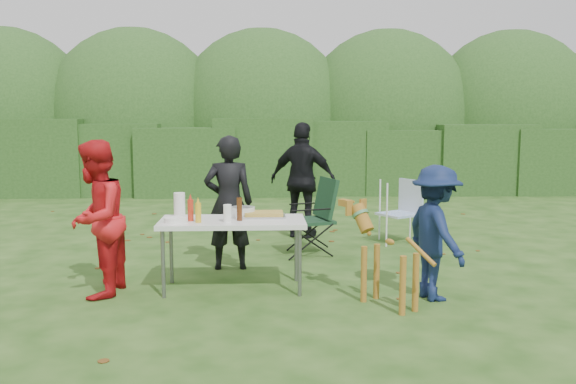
{
  "coord_description": "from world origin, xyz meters",
  "views": [
    {
      "loc": [
        -0.08,
        -6.0,
        1.82
      ],
      "look_at": [
        0.23,
        0.43,
        1.0
      ],
      "focal_mm": 38.0,
      "sensor_mm": 36.0,
      "label": 1
    }
  ],
  "objects_px": {
    "lawn_chair": "(399,211)",
    "mustard_bottle": "(198,213)",
    "child": "(436,233)",
    "folding_table": "(233,225)",
    "person_red_jacket": "(96,219)",
    "person_cook": "(229,203)",
    "beer_bottle": "(239,209)",
    "ketchup_bottle": "(191,210)",
    "camping_chair": "(309,216)",
    "paper_towel_roll": "(179,205)",
    "person_black_puffy": "(303,180)",
    "dog": "(390,258)"
  },
  "relations": [
    {
      "from": "child",
      "to": "camping_chair",
      "type": "relative_size",
      "value": 1.32
    },
    {
      "from": "person_cook",
      "to": "dog",
      "type": "height_order",
      "value": "person_cook"
    },
    {
      "from": "person_black_puffy",
      "to": "lawn_chair",
      "type": "height_order",
      "value": "person_black_puffy"
    },
    {
      "from": "child",
      "to": "dog",
      "type": "distance_m",
      "value": 0.58
    },
    {
      "from": "person_red_jacket",
      "to": "paper_towel_roll",
      "type": "height_order",
      "value": "person_red_jacket"
    },
    {
      "from": "ketchup_bottle",
      "to": "paper_towel_roll",
      "type": "bearing_deg",
      "value": 120.91
    },
    {
      "from": "person_black_puffy",
      "to": "dog",
      "type": "bearing_deg",
      "value": 122.25
    },
    {
      "from": "ketchup_bottle",
      "to": "paper_towel_roll",
      "type": "height_order",
      "value": "paper_towel_roll"
    },
    {
      "from": "person_cook",
      "to": "camping_chair",
      "type": "xyz_separation_m",
      "value": [
        1.01,
        0.71,
        -0.29
      ]
    },
    {
      "from": "paper_towel_roll",
      "to": "ketchup_bottle",
      "type": "bearing_deg",
      "value": -59.09
    },
    {
      "from": "person_black_puffy",
      "to": "lawn_chair",
      "type": "distance_m",
      "value": 1.48
    },
    {
      "from": "person_black_puffy",
      "to": "mustard_bottle",
      "type": "bearing_deg",
      "value": 88.67
    },
    {
      "from": "folding_table",
      "to": "mustard_bottle",
      "type": "distance_m",
      "value": 0.4
    },
    {
      "from": "person_black_puffy",
      "to": "lawn_chair",
      "type": "bearing_deg",
      "value": -177.24
    },
    {
      "from": "dog",
      "to": "ketchup_bottle",
      "type": "height_order",
      "value": "ketchup_bottle"
    },
    {
      "from": "lawn_chair",
      "to": "mustard_bottle",
      "type": "distance_m",
      "value": 3.55
    },
    {
      "from": "camping_chair",
      "to": "beer_bottle",
      "type": "distance_m",
      "value": 1.89
    },
    {
      "from": "person_black_puffy",
      "to": "lawn_chair",
      "type": "relative_size",
      "value": 1.89
    },
    {
      "from": "child",
      "to": "mustard_bottle",
      "type": "xyz_separation_m",
      "value": [
        -2.35,
        0.27,
        0.17
      ]
    },
    {
      "from": "lawn_chair",
      "to": "ketchup_bottle",
      "type": "bearing_deg",
      "value": 10.11
    },
    {
      "from": "child",
      "to": "folding_table",
      "type": "bearing_deg",
      "value": 62.63
    },
    {
      "from": "camping_chair",
      "to": "child",
      "type": "bearing_deg",
      "value": 101.03
    },
    {
      "from": "person_black_puffy",
      "to": "ketchup_bottle",
      "type": "relative_size",
      "value": 7.79
    },
    {
      "from": "mustard_bottle",
      "to": "ketchup_bottle",
      "type": "bearing_deg",
      "value": 131.04
    },
    {
      "from": "lawn_chair",
      "to": "paper_towel_roll",
      "type": "xyz_separation_m",
      "value": [
        -2.83,
        -2.05,
        0.42
      ]
    },
    {
      "from": "person_red_jacket",
      "to": "person_black_puffy",
      "type": "height_order",
      "value": "person_black_puffy"
    },
    {
      "from": "folding_table",
      "to": "paper_towel_roll",
      "type": "distance_m",
      "value": 0.62
    },
    {
      "from": "person_cook",
      "to": "child",
      "type": "xyz_separation_m",
      "value": [
        2.09,
        -1.3,
        -0.13
      ]
    },
    {
      "from": "dog",
      "to": "folding_table",
      "type": "bearing_deg",
      "value": 31.96
    },
    {
      "from": "paper_towel_roll",
      "to": "person_black_puffy",
      "type": "bearing_deg",
      "value": 59.45
    },
    {
      "from": "child",
      "to": "paper_towel_roll",
      "type": "xyz_separation_m",
      "value": [
        -2.58,
        0.61,
        0.2
      ]
    },
    {
      "from": "camping_chair",
      "to": "ketchup_bottle",
      "type": "distance_m",
      "value": 2.15
    },
    {
      "from": "folding_table",
      "to": "person_red_jacket",
      "type": "xyz_separation_m",
      "value": [
        -1.35,
        -0.17,
        0.1
      ]
    },
    {
      "from": "child",
      "to": "mustard_bottle",
      "type": "relative_size",
      "value": 6.67
    },
    {
      "from": "person_cook",
      "to": "beer_bottle",
      "type": "xyz_separation_m",
      "value": [
        0.16,
        -0.94,
        0.07
      ]
    },
    {
      "from": "person_black_puffy",
      "to": "child",
      "type": "xyz_separation_m",
      "value": [
        1.09,
        -3.14,
        -0.19
      ]
    },
    {
      "from": "person_red_jacket",
      "to": "paper_towel_roll",
      "type": "relative_size",
      "value": 6.06
    },
    {
      "from": "ketchup_bottle",
      "to": "beer_bottle",
      "type": "relative_size",
      "value": 0.92
    },
    {
      "from": "lawn_chair",
      "to": "ketchup_bottle",
      "type": "distance_m",
      "value": 3.55
    },
    {
      "from": "lawn_chair",
      "to": "beer_bottle",
      "type": "xyz_separation_m",
      "value": [
        -2.19,
        -2.3,
        0.41
      ]
    },
    {
      "from": "person_black_puffy",
      "to": "beer_bottle",
      "type": "xyz_separation_m",
      "value": [
        -0.85,
        -2.78,
        0.0
      ]
    },
    {
      "from": "camping_chair",
      "to": "folding_table",
      "type": "bearing_deg",
      "value": 42.2
    },
    {
      "from": "person_red_jacket",
      "to": "child",
      "type": "distance_m",
      "value": 3.38
    },
    {
      "from": "person_red_jacket",
      "to": "ketchup_bottle",
      "type": "xyz_separation_m",
      "value": [
        0.93,
        0.11,
        0.06
      ]
    },
    {
      "from": "dog",
      "to": "mustard_bottle",
      "type": "xyz_separation_m",
      "value": [
        -1.84,
        0.5,
        0.36
      ]
    },
    {
      "from": "person_red_jacket",
      "to": "child",
      "type": "relative_size",
      "value": 1.18
    },
    {
      "from": "folding_table",
      "to": "dog",
      "type": "xyz_separation_m",
      "value": [
        1.51,
        -0.65,
        -0.21
      ]
    },
    {
      "from": "folding_table",
      "to": "person_cook",
      "type": "relative_size",
      "value": 0.95
    },
    {
      "from": "person_red_jacket",
      "to": "mustard_bottle",
      "type": "height_order",
      "value": "person_red_jacket"
    },
    {
      "from": "folding_table",
      "to": "person_black_puffy",
      "type": "height_order",
      "value": "person_black_puffy"
    }
  ]
}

